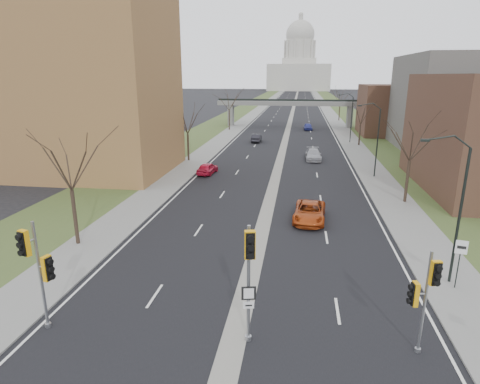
% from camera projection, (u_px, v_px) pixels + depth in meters
% --- Properties ---
extents(ground, '(700.00, 700.00, 0.00)m').
position_uv_depth(ground, '(237.00, 325.00, 19.80)').
color(ground, black).
rests_on(ground, ground).
extents(road_surface, '(20.00, 600.00, 0.01)m').
position_uv_depth(road_surface, '(294.00, 106.00, 162.20)').
color(road_surface, black).
rests_on(road_surface, ground).
extents(median_strip, '(1.20, 600.00, 0.02)m').
position_uv_depth(median_strip, '(294.00, 106.00, 162.20)').
color(median_strip, gray).
rests_on(median_strip, ground).
extents(sidewalk_right, '(4.00, 600.00, 0.12)m').
position_uv_depth(sidewalk_right, '(324.00, 106.00, 160.49)').
color(sidewalk_right, gray).
rests_on(sidewalk_right, ground).
extents(sidewalk_left, '(4.00, 600.00, 0.12)m').
position_uv_depth(sidewalk_left, '(265.00, 105.00, 163.88)').
color(sidewalk_left, gray).
rests_on(sidewalk_left, ground).
extents(grass_verge_right, '(8.00, 600.00, 0.10)m').
position_uv_depth(grass_verge_right, '(340.00, 106.00, 159.65)').
color(grass_verge_right, '#354922').
rests_on(grass_verge_right, ground).
extents(grass_verge_left, '(8.00, 600.00, 0.10)m').
position_uv_depth(grass_verge_left, '(250.00, 105.00, 164.73)').
color(grass_verge_left, '#354922').
rests_on(grass_verge_left, ground).
extents(apartment_building, '(25.00, 16.00, 22.00)m').
position_uv_depth(apartment_building, '(65.00, 83.00, 48.86)').
color(apartment_building, olive).
rests_on(apartment_building, ground).
extents(commercial_block_mid, '(18.00, 22.00, 15.00)m').
position_uv_depth(commercial_block_mid, '(463.00, 104.00, 63.11)').
color(commercial_block_mid, '#5C5A54').
rests_on(commercial_block_mid, ground).
extents(commercial_block_far, '(14.00, 14.00, 10.00)m').
position_uv_depth(commercial_block_far, '(396.00, 110.00, 81.75)').
color(commercial_block_far, '#4F3025').
rests_on(commercial_block_far, ground).
extents(pedestrian_bridge, '(34.00, 3.00, 6.45)m').
position_uv_depth(pedestrian_bridge, '(289.00, 106.00, 94.39)').
color(pedestrian_bridge, slate).
rests_on(pedestrian_bridge, ground).
extents(capitol, '(48.00, 42.00, 55.75)m').
position_uv_depth(capitol, '(299.00, 66.00, 318.37)').
color(capitol, '#B9B6A9').
rests_on(capitol, ground).
extents(streetlight_near, '(2.61, 0.20, 8.70)m').
position_uv_depth(streetlight_near, '(451.00, 169.00, 21.99)').
color(streetlight_near, black).
rests_on(streetlight_near, sidewalk_right).
extents(streetlight_mid, '(2.61, 0.20, 8.70)m').
position_uv_depth(streetlight_mid, '(372.00, 119.00, 46.68)').
color(streetlight_mid, black).
rests_on(streetlight_mid, sidewalk_right).
extents(streetlight_far, '(2.61, 0.20, 8.70)m').
position_uv_depth(streetlight_far, '(348.00, 104.00, 71.36)').
color(streetlight_far, black).
rests_on(streetlight_far, sidewalk_right).
extents(tree_left_a, '(7.20, 7.20, 9.40)m').
position_uv_depth(tree_left_a, '(67.00, 155.00, 27.37)').
color(tree_left_a, '#382B21').
rests_on(tree_left_a, sidewalk_left).
extents(tree_left_b, '(6.75, 6.75, 8.81)m').
position_uv_depth(tree_left_b, '(187.00, 117.00, 55.96)').
color(tree_left_b, '#382B21').
rests_on(tree_left_b, sidewalk_left).
extents(tree_left_c, '(7.65, 7.65, 9.99)m').
position_uv_depth(tree_left_c, '(229.00, 98.00, 88.01)').
color(tree_left_c, '#382B21').
rests_on(tree_left_c, sidewalk_left).
extents(tree_right_a, '(7.20, 7.20, 9.40)m').
position_uv_depth(tree_right_a, '(413.00, 134.00, 36.99)').
color(tree_right_a, '#382B21').
rests_on(tree_right_a, sidewalk_right).
extents(tree_right_b, '(6.30, 6.30, 8.22)m').
position_uv_depth(tree_right_b, '(362.00, 112.00, 68.55)').
color(tree_right_b, '#382B21').
rests_on(tree_right_b, sidewalk_right).
extents(tree_right_c, '(7.65, 7.65, 9.99)m').
position_uv_depth(tree_right_c, '(341.00, 94.00, 106.18)').
color(tree_right_c, '#382B21').
rests_on(tree_right_c, sidewalk_right).
extents(signal_pole_left, '(1.19, 0.93, 5.53)m').
position_uv_depth(signal_pole_left, '(38.00, 262.00, 18.40)').
color(signal_pole_left, gray).
rests_on(signal_pole_left, ground).
extents(signal_pole_median, '(0.72, 0.95, 5.71)m').
position_uv_depth(signal_pole_median, '(249.00, 266.00, 17.30)').
color(signal_pole_median, gray).
rests_on(signal_pole_median, ground).
extents(signal_pole_right, '(1.00, 0.83, 4.90)m').
position_uv_depth(signal_pole_right, '(425.00, 290.00, 16.83)').
color(signal_pole_right, gray).
rests_on(signal_pole_right, ground).
extents(speed_limit_sign, '(0.62, 0.17, 2.93)m').
position_uv_depth(speed_limit_sign, '(460.00, 255.00, 22.54)').
color(speed_limit_sign, black).
rests_on(speed_limit_sign, sidewalk_right).
extents(car_left_near, '(2.17, 4.42, 1.45)m').
position_uv_depth(car_left_near, '(207.00, 168.00, 49.92)').
color(car_left_near, red).
rests_on(car_left_near, ground).
extents(car_left_far, '(1.58, 4.49, 1.48)m').
position_uv_depth(car_left_far, '(256.00, 138.00, 73.85)').
color(car_left_far, black).
rests_on(car_left_far, ground).
extents(car_right_near, '(2.94, 5.71, 1.54)m').
position_uv_depth(car_right_near, '(310.00, 212.00, 33.86)').
color(car_right_near, '#AA3E12').
rests_on(car_right_near, ground).
extents(car_right_mid, '(2.28, 5.40, 1.55)m').
position_uv_depth(car_right_mid, '(313.00, 155.00, 58.21)').
color(car_right_mid, '#999AA0').
rests_on(car_right_mid, ground).
extents(car_right_far, '(2.00, 4.56, 1.53)m').
position_uv_depth(car_right_far, '(308.00, 127.00, 90.00)').
color(car_right_far, navy).
rests_on(car_right_far, ground).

